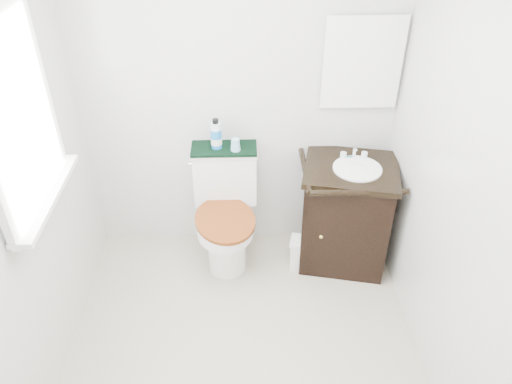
{
  "coord_description": "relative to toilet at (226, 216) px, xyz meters",
  "views": [
    {
      "loc": [
        0.02,
        -1.95,
        2.63
      ],
      "look_at": [
        0.11,
        0.75,
        0.73
      ],
      "focal_mm": 35.0,
      "sensor_mm": 36.0,
      "label": 1
    }
  ],
  "objects": [
    {
      "name": "towel",
      "position": [
        -0.0,
        0.13,
        0.5
      ],
      "size": [
        0.46,
        0.22,
        0.02
      ],
      "primitive_type": "cube",
      "color": "black",
      "rests_on": "toilet"
    },
    {
      "name": "cup",
      "position": [
        0.08,
        0.09,
        0.55
      ],
      "size": [
        0.07,
        0.07,
        0.09
      ],
      "primitive_type": "cone",
      "color": "#87C2DD",
      "rests_on": "towel"
    },
    {
      "name": "toilet",
      "position": [
        0.0,
        0.0,
        0.0
      ],
      "size": [
        0.5,
        0.68,
        0.87
      ],
      "color": "white",
      "rests_on": "floor"
    },
    {
      "name": "trash_bin",
      "position": [
        0.56,
        -0.16,
        -0.24
      ],
      "size": [
        0.21,
        0.18,
        0.27
      ],
      "color": "white",
      "rests_on": "floor"
    },
    {
      "name": "mouthwash_bottle",
      "position": [
        -0.05,
        0.13,
        0.61
      ],
      "size": [
        0.08,
        0.08,
        0.22
      ],
      "color": "blue",
      "rests_on": "towel"
    },
    {
      "name": "vanity",
      "position": [
        0.88,
        -0.06,
        0.05
      ],
      "size": [
        0.74,
        0.66,
        0.92
      ],
      "color": "black",
      "rests_on": "floor"
    },
    {
      "name": "wall_right",
      "position": [
        1.21,
        -0.96,
        0.82
      ],
      "size": [
        0.0,
        2.4,
        2.4
      ],
      "primitive_type": "plane",
      "rotation": [
        1.57,
        0.0,
        -1.57
      ],
      "color": "silver",
      "rests_on": "ground"
    },
    {
      "name": "window",
      "position": [
        -0.96,
        -0.71,
        1.17
      ],
      "size": [
        0.02,
        0.7,
        0.9
      ],
      "primitive_type": "cube",
      "color": "white",
      "rests_on": "wall_left"
    },
    {
      "name": "wall_left",
      "position": [
        -0.99,
        -0.96,
        0.82
      ],
      "size": [
        0.0,
        2.4,
        2.4
      ],
      "primitive_type": "plane",
      "rotation": [
        1.57,
        0.0,
        1.57
      ],
      "color": "silver",
      "rests_on": "ground"
    },
    {
      "name": "soap_bar",
      "position": [
        0.88,
        0.06,
        0.45
      ],
      "size": [
        0.06,
        0.04,
        0.02
      ],
      "primitive_type": "ellipsoid",
      "color": "#19707A",
      "rests_on": "vanity"
    },
    {
      "name": "mirror",
      "position": [
        0.92,
        0.21,
        1.07
      ],
      "size": [
        0.5,
        0.02,
        0.6
      ],
      "primitive_type": "cube",
      "color": "silver",
      "rests_on": "wall_back"
    },
    {
      "name": "floor",
      "position": [
        0.11,
        -0.96,
        -0.38
      ],
      "size": [
        2.4,
        2.4,
        0.0
      ],
      "primitive_type": "plane",
      "color": "beige",
      "rests_on": "ground"
    },
    {
      "name": "wall_back",
      "position": [
        0.11,
        0.24,
        0.82
      ],
      "size": [
        2.4,
        0.0,
        2.4
      ],
      "primitive_type": "plane",
      "rotation": [
        1.57,
        0.0,
        0.0
      ],
      "color": "silver",
      "rests_on": "ground"
    }
  ]
}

